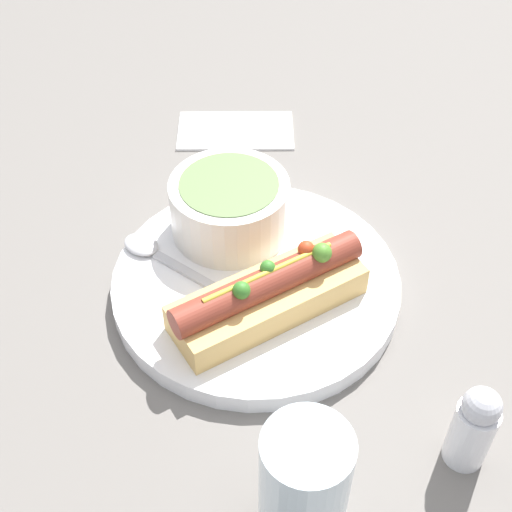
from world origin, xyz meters
name	(u,v)px	position (x,y,z in m)	size (l,w,h in m)	color
ground_plane	(256,291)	(0.00, 0.00, 0.00)	(4.00, 4.00, 0.00)	slate
dinner_plate	(256,284)	(0.00, 0.00, 0.01)	(0.27, 0.27, 0.02)	white
hot_dog	(269,293)	(0.01, -0.04, 0.04)	(0.18, 0.15, 0.06)	#DBAD60
soup_bowl	(230,205)	(-0.03, 0.06, 0.05)	(0.11, 0.11, 0.06)	silver
spoon	(160,256)	(-0.09, 0.02, 0.02)	(0.14, 0.10, 0.01)	#B7B7BC
drinking_glass	(304,486)	(0.04, -0.22, 0.05)	(0.06, 0.06, 0.11)	silver
napkin	(236,130)	(-0.04, 0.25, 0.00)	(0.14, 0.08, 0.01)	white
salt_shaker	(474,427)	(0.17, -0.16, 0.04)	(0.03, 0.03, 0.08)	silver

